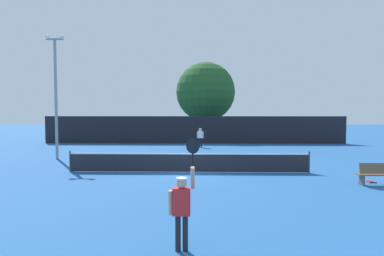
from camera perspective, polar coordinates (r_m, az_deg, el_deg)
name	(u,v)px	position (r m, az deg, el deg)	size (l,w,h in m)	color
ground_plane	(189,172)	(16.20, -0.63, -7.89)	(120.00, 120.00, 0.00)	#235693
tennis_net	(189,162)	(16.12, -0.63, -6.10)	(12.07, 0.08, 1.07)	#232328
perimeter_fence	(194,130)	(30.59, 0.35, -0.33)	(28.80, 0.12, 2.61)	black
player_serving	(182,203)	(7.12, -1.77, -13.13)	(0.68, 0.39, 2.46)	red
player_receiving	(200,136)	(27.16, 1.49, -1.39)	(0.57, 0.24, 1.63)	white
tennis_ball	(163,165)	(18.37, -5.21, -6.51)	(0.07, 0.07, 0.07)	#CCE033
spare_racket	(370,181)	(16.07, 29.11, -8.28)	(0.28, 0.52, 0.04)	black
courtside_bench	(380,174)	(15.36, 30.47, -7.08)	(1.80, 0.44, 0.95)	brown
light_pole	(56,89)	(22.33, -23.12, 6.47)	(1.18, 0.28, 7.90)	gray
large_tree	(206,92)	(36.57, 2.44, 6.44)	(6.69, 6.69, 8.64)	brown
parked_car_near	(170,131)	(37.15, -4.01, -0.58)	(2.26, 4.35, 1.69)	red
parked_car_mid	(255,132)	(37.17, 11.16, -0.62)	(1.93, 4.21, 1.69)	#B7B7BC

